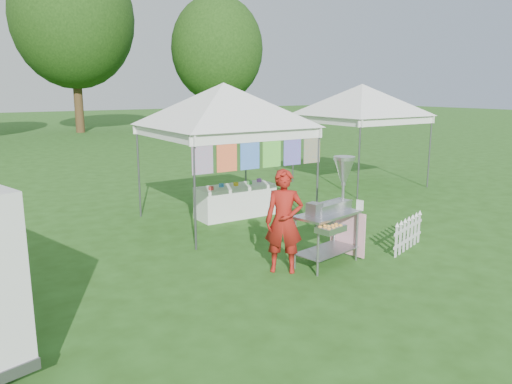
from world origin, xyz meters
TOP-DOWN VIEW (x-y plane):
  - ground at (0.00, 0.00)m, footprint 120.00×120.00m
  - canopy_main at (0.00, 3.49)m, footprint 4.24×4.24m
  - canopy_right at (5.50, 5.00)m, footprint 4.24×4.24m
  - tree_mid at (3.00, 28.00)m, footprint 7.60×7.60m
  - tree_right at (10.00, 22.00)m, footprint 5.60×5.60m
  - donut_cart at (0.25, 0.23)m, footprint 1.29×1.08m
  - vendor at (-0.73, 0.33)m, footprint 0.72×0.69m
  - picket_fence at (1.82, -0.02)m, footprint 1.20×0.43m
  - display_table at (0.42, 3.75)m, footprint 1.80×0.70m

SIDE VIEW (x-z plane):
  - ground at x=0.00m, z-range 0.00..0.00m
  - picket_fence at x=1.82m, z-range 0.01..0.57m
  - display_table at x=0.42m, z-range 0.00..0.72m
  - vendor at x=-0.73m, z-range 0.00..1.66m
  - donut_cart at x=0.25m, z-range 0.16..1.92m
  - canopy_main at x=0.00m, z-range 1.26..4.71m
  - canopy_right at x=5.50m, z-range 1.27..4.72m
  - tree_right at x=10.00m, z-range 0.97..9.39m
  - tree_mid at x=3.00m, z-range 1.38..12.90m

